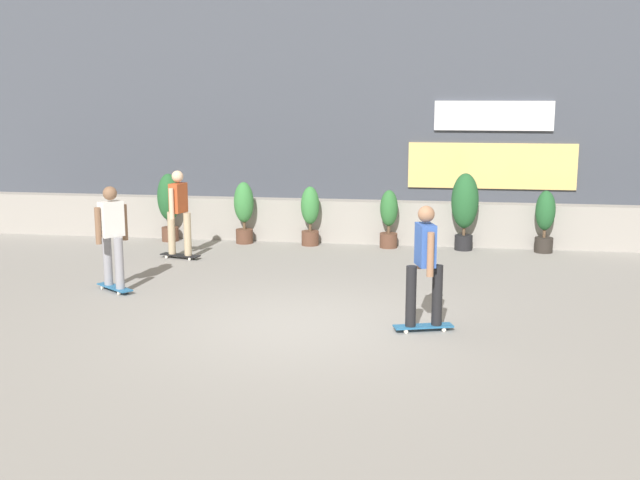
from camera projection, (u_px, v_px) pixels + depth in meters
The scene contains 12 objects.
ground_plane at pixel (303, 324), 10.62m from camera, with size 48.00×48.00×0.00m, color gray.
planter_wall at pixel (353, 221), 16.35m from camera, with size 18.00×0.40×0.90m, color gray.
building_backdrop at pixel (372, 88), 19.71m from camera, with size 20.00×2.08×6.50m.
potted_plant_0 at pixel (169, 202), 16.44m from camera, with size 0.49×0.49×1.45m.
potted_plant_1 at pixel (244, 209), 16.21m from camera, with size 0.42×0.42×1.30m.
potted_plant_2 at pixel (310, 214), 16.01m from camera, with size 0.38×0.38×1.23m.
potted_plant_3 at pixel (389, 217), 15.76m from camera, with size 0.36×0.36×1.19m.
potted_plant_4 at pixel (465, 205), 15.48m from camera, with size 0.54×0.54×1.56m.
potted_plant_5 at pixel (545, 219), 15.28m from camera, with size 0.39×0.39×1.24m.
skater_by_wall_left at pixel (179, 210), 14.66m from camera, with size 0.82×0.55×1.70m.
skater_mid_plaza at pixel (112, 234), 12.21m from camera, with size 0.76×0.64×1.70m.
skater_far_right at pixel (425, 262), 10.14m from camera, with size 0.82×0.54×1.70m.
Camera 1 is at (1.81, -10.05, 3.14)m, focal length 43.26 mm.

